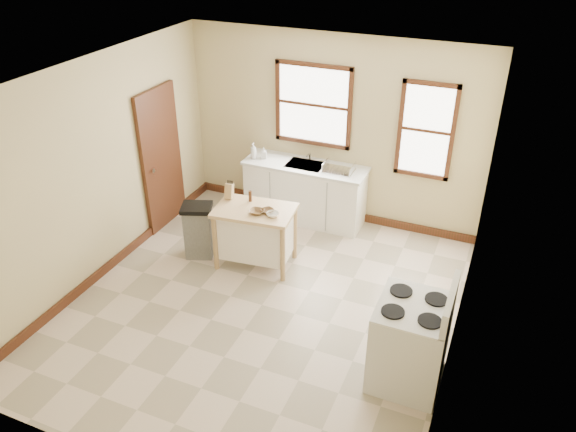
# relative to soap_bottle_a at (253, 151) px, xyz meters

# --- Properties ---
(floor) EXTENTS (5.00, 5.00, 0.00)m
(floor) POSITION_rel_soap_bottle_a_xyz_m (1.11, -2.10, -1.04)
(floor) COLOR beige
(floor) RESTS_ON ground
(ceiling) EXTENTS (5.00, 5.00, 0.00)m
(ceiling) POSITION_rel_soap_bottle_a_xyz_m (1.11, -2.10, 1.76)
(ceiling) COLOR white
(ceiling) RESTS_ON ground
(wall_back) EXTENTS (4.50, 0.04, 2.80)m
(wall_back) POSITION_rel_soap_bottle_a_xyz_m (1.11, 0.40, 0.36)
(wall_back) COLOR tan
(wall_back) RESTS_ON ground
(wall_left) EXTENTS (0.04, 5.00, 2.80)m
(wall_left) POSITION_rel_soap_bottle_a_xyz_m (-1.14, -2.10, 0.36)
(wall_left) COLOR tan
(wall_left) RESTS_ON ground
(wall_right) EXTENTS (0.04, 5.00, 2.80)m
(wall_right) POSITION_rel_soap_bottle_a_xyz_m (3.36, -2.10, 0.36)
(wall_right) COLOR tan
(wall_right) RESTS_ON ground
(window_main) EXTENTS (1.17, 0.06, 1.22)m
(window_main) POSITION_rel_soap_bottle_a_xyz_m (0.81, 0.38, 0.71)
(window_main) COLOR #3A210F
(window_main) RESTS_ON wall_back
(window_side) EXTENTS (0.77, 0.06, 1.37)m
(window_side) POSITION_rel_soap_bottle_a_xyz_m (2.46, 0.38, 0.56)
(window_side) COLOR #3A210F
(window_side) RESTS_ON wall_back
(door_left) EXTENTS (0.06, 0.90, 2.10)m
(door_left) POSITION_rel_soap_bottle_a_xyz_m (-1.10, -0.80, 0.01)
(door_left) COLOR #3A210F
(door_left) RESTS_ON ground
(baseboard_back) EXTENTS (4.50, 0.04, 0.12)m
(baseboard_back) POSITION_rel_soap_bottle_a_xyz_m (1.11, 0.37, -0.98)
(baseboard_back) COLOR #3A210F
(baseboard_back) RESTS_ON ground
(baseboard_left) EXTENTS (0.04, 5.00, 0.12)m
(baseboard_left) POSITION_rel_soap_bottle_a_xyz_m (-1.11, -2.10, -0.98)
(baseboard_left) COLOR #3A210F
(baseboard_left) RESTS_ON ground
(sink_counter) EXTENTS (1.86, 0.62, 0.92)m
(sink_counter) POSITION_rel_soap_bottle_a_xyz_m (0.81, 0.10, -0.58)
(sink_counter) COLOR white
(sink_counter) RESTS_ON ground
(faucet) EXTENTS (0.03, 0.03, 0.22)m
(faucet) POSITION_rel_soap_bottle_a_xyz_m (0.81, 0.28, -0.01)
(faucet) COLOR silver
(faucet) RESTS_ON sink_counter
(soap_bottle_a) EXTENTS (0.10, 0.10, 0.25)m
(soap_bottle_a) POSITION_rel_soap_bottle_a_xyz_m (0.00, 0.00, 0.00)
(soap_bottle_a) COLOR #B2B2B2
(soap_bottle_a) RESTS_ON sink_counter
(soap_bottle_b) EXTENTS (0.10, 0.10, 0.17)m
(soap_bottle_b) POSITION_rel_soap_bottle_a_xyz_m (0.14, 0.06, -0.04)
(soap_bottle_b) COLOR #B2B2B2
(soap_bottle_b) RESTS_ON sink_counter
(dish_rack) EXTENTS (0.49, 0.41, 0.11)m
(dish_rack) POSITION_rel_soap_bottle_a_xyz_m (1.33, 0.08, -0.07)
(dish_rack) COLOR silver
(dish_rack) RESTS_ON sink_counter
(kitchen_island) EXTENTS (1.10, 0.77, 0.85)m
(kitchen_island) POSITION_rel_soap_bottle_a_xyz_m (0.64, -1.30, -0.62)
(kitchen_island) COLOR #CEB879
(kitchen_island) RESTS_ON ground
(knife_block) EXTENTS (0.11, 0.11, 0.20)m
(knife_block) POSITION_rel_soap_bottle_a_xyz_m (0.20, -1.16, -0.10)
(knife_block) COLOR tan
(knife_block) RESTS_ON kitchen_island
(pepper_grinder) EXTENTS (0.05, 0.05, 0.15)m
(pepper_grinder) POSITION_rel_soap_bottle_a_xyz_m (0.50, -1.13, -0.12)
(pepper_grinder) COLOR #412311
(pepper_grinder) RESTS_ON kitchen_island
(bowl_a) EXTENTS (0.19, 0.19, 0.05)m
(bowl_a) POSITION_rel_soap_bottle_a_xyz_m (0.72, -1.39, -0.18)
(bowl_a) COLOR brown
(bowl_a) RESTS_ON kitchen_island
(bowl_b) EXTENTS (0.23, 0.23, 0.04)m
(bowl_b) POSITION_rel_soap_bottle_a_xyz_m (0.83, -1.31, -0.18)
(bowl_b) COLOR brown
(bowl_b) RESTS_ON kitchen_island
(bowl_c) EXTENTS (0.21, 0.21, 0.05)m
(bowl_c) POSITION_rel_soap_bottle_a_xyz_m (0.94, -1.38, -0.17)
(bowl_c) COLOR white
(bowl_c) RESTS_ON kitchen_island
(trash_bin) EXTENTS (0.49, 0.46, 0.78)m
(trash_bin) POSITION_rel_soap_bottle_a_xyz_m (-0.17, -1.42, -0.65)
(trash_bin) COLOR slate
(trash_bin) RESTS_ON ground
(gas_stove) EXTENTS (0.76, 0.77, 1.22)m
(gas_stove) POSITION_rel_soap_bottle_a_xyz_m (3.00, -2.60, -0.44)
(gas_stove) COLOR silver
(gas_stove) RESTS_ON ground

